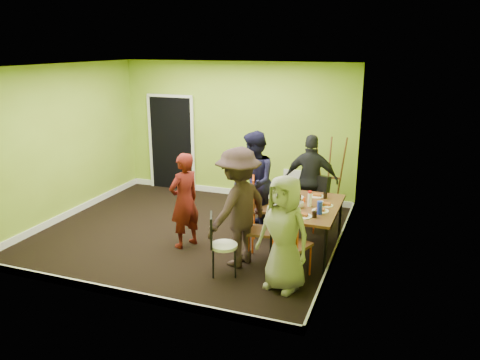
% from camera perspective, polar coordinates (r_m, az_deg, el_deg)
% --- Properties ---
extents(ground, '(5.00, 5.00, 0.00)m').
position_cam_1_polar(ground, '(8.15, -6.07, -6.39)').
color(ground, black).
rests_on(ground, ground).
extents(room_walls, '(5.04, 4.54, 2.82)m').
position_cam_1_polar(room_walls, '(7.87, -6.30, 0.40)').
color(room_walls, '#89A72B').
rests_on(room_walls, ground).
extents(dining_table, '(0.90, 1.50, 0.75)m').
position_cam_1_polar(dining_table, '(7.23, 8.40, -3.55)').
color(dining_table, black).
rests_on(dining_table, ground).
extents(chair_left_far, '(0.53, 0.53, 1.01)m').
position_cam_1_polar(chair_left_far, '(7.82, 2.45, -2.83)').
color(chair_left_far, '#EE5016').
rests_on(chair_left_far, ground).
extents(chair_left_near, '(0.47, 0.46, 0.98)m').
position_cam_1_polar(chair_left_near, '(6.95, 2.05, -5.46)').
color(chair_left_near, '#EE5016').
rests_on(chair_left_near, ground).
extents(chair_back_end, '(0.51, 0.55, 0.93)m').
position_cam_1_polar(chair_back_end, '(8.27, 9.40, -1.32)').
color(chair_back_end, '#EE5016').
rests_on(chair_back_end, ground).
extents(chair_front_end, '(0.53, 0.53, 1.01)m').
position_cam_1_polar(chair_front_end, '(6.43, 6.09, -7.31)').
color(chair_front_end, '#EE5016').
rests_on(chair_front_end, ground).
extents(chair_bentwood, '(0.45, 0.44, 0.88)m').
position_cam_1_polar(chair_bentwood, '(6.56, -2.52, -7.47)').
color(chair_bentwood, black).
rests_on(chair_bentwood, ground).
extents(easel, '(0.61, 0.57, 1.52)m').
position_cam_1_polar(easel, '(8.90, 10.88, 0.50)').
color(easel, brown).
rests_on(easel, ground).
extents(plate_near_left, '(0.24, 0.24, 0.01)m').
position_cam_1_polar(plate_near_left, '(7.58, 6.91, -2.09)').
color(plate_near_left, white).
rests_on(plate_near_left, dining_table).
extents(plate_near_right, '(0.22, 0.22, 0.01)m').
position_cam_1_polar(plate_near_right, '(6.86, 5.86, -4.04)').
color(plate_near_right, white).
rests_on(plate_near_right, dining_table).
extents(plate_far_back, '(0.23, 0.23, 0.01)m').
position_cam_1_polar(plate_far_back, '(7.67, 9.37, -1.95)').
color(plate_far_back, white).
rests_on(plate_far_back, dining_table).
extents(plate_far_front, '(0.26, 0.26, 0.01)m').
position_cam_1_polar(plate_far_front, '(6.77, 7.68, -4.39)').
color(plate_far_front, white).
rests_on(plate_far_front, dining_table).
extents(plate_wall_back, '(0.21, 0.21, 0.01)m').
position_cam_1_polar(plate_wall_back, '(7.26, 10.46, -3.07)').
color(plate_wall_back, white).
rests_on(plate_wall_back, dining_table).
extents(plate_wall_front, '(0.25, 0.25, 0.01)m').
position_cam_1_polar(plate_wall_front, '(7.01, 9.76, -3.73)').
color(plate_wall_front, white).
rests_on(plate_wall_front, dining_table).
extents(thermos, '(0.06, 0.06, 0.21)m').
position_cam_1_polar(thermos, '(7.17, 8.50, -2.39)').
color(thermos, white).
rests_on(thermos, dining_table).
extents(blue_bottle, '(0.08, 0.08, 0.19)m').
position_cam_1_polar(blue_bottle, '(6.87, 9.68, -3.36)').
color(blue_bottle, '#1A2DC5').
rests_on(blue_bottle, dining_table).
extents(orange_bottle, '(0.03, 0.03, 0.07)m').
position_cam_1_polar(orange_bottle, '(7.38, 7.85, -2.38)').
color(orange_bottle, '#EE5016').
rests_on(orange_bottle, dining_table).
extents(glass_mid, '(0.06, 0.06, 0.10)m').
position_cam_1_polar(glass_mid, '(7.42, 7.18, -2.14)').
color(glass_mid, black).
rests_on(glass_mid, dining_table).
extents(glass_back, '(0.06, 0.06, 0.09)m').
position_cam_1_polar(glass_back, '(7.59, 10.34, -1.89)').
color(glass_back, black).
rests_on(glass_back, dining_table).
extents(glass_front, '(0.07, 0.07, 0.09)m').
position_cam_1_polar(glass_front, '(6.75, 9.07, -4.15)').
color(glass_front, black).
rests_on(glass_front, dining_table).
extents(cup_a, '(0.12, 0.12, 0.09)m').
position_cam_1_polar(cup_a, '(7.11, 7.33, -3.01)').
color(cup_a, white).
rests_on(cup_a, dining_table).
extents(cup_b, '(0.10, 0.10, 0.09)m').
position_cam_1_polar(cup_b, '(7.20, 9.75, -2.89)').
color(cup_b, white).
rests_on(cup_b, dining_table).
extents(person_standing, '(0.56, 0.66, 1.53)m').
position_cam_1_polar(person_standing, '(7.38, -6.80, -2.51)').
color(person_standing, '#50110D').
rests_on(person_standing, ground).
extents(person_left_far, '(0.93, 1.03, 1.74)m').
position_cam_1_polar(person_left_far, '(7.93, 1.67, -0.28)').
color(person_left_far, black).
rests_on(person_left_far, ground).
extents(person_left_near, '(1.02, 1.29, 1.75)m').
position_cam_1_polar(person_left_near, '(6.70, -0.20, -3.35)').
color(person_left_near, '#2E1F1F').
rests_on(person_left_near, ground).
extents(person_back_end, '(0.98, 0.48, 1.62)m').
position_cam_1_polar(person_back_end, '(8.35, 8.66, -0.02)').
color(person_back_end, black).
rests_on(person_back_end, ground).
extents(person_front_end, '(0.87, 0.70, 1.55)m').
position_cam_1_polar(person_front_end, '(6.10, 5.39, -6.49)').
color(person_front_end, gray).
rests_on(person_front_end, ground).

